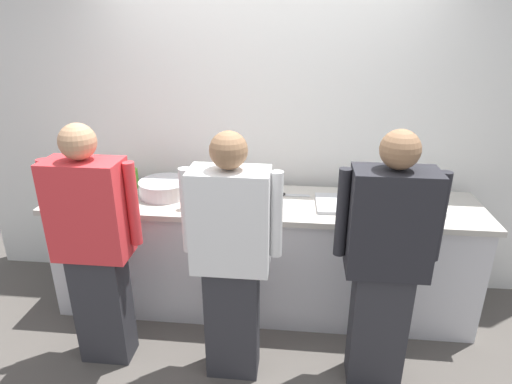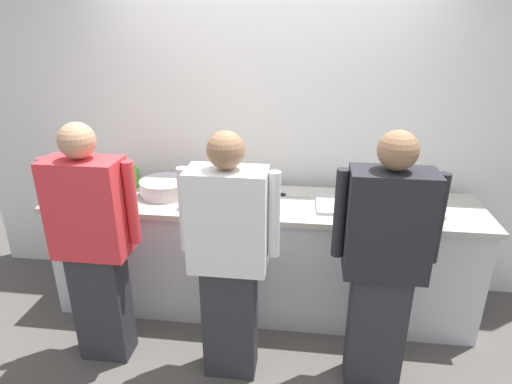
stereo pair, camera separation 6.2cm
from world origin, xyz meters
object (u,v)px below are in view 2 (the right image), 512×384
squeeze_bottle_secondary (136,176)px  ramekin_orange_sauce (245,198)px  chef_center (229,256)px  ramekin_red_sauce (441,216)px  sheet_tray (348,205)px  mixing_bowl_steel (165,187)px  ramekin_green_sauce (408,205)px  deli_cup (391,207)px  plate_stack_front (212,191)px  chef_near_left (93,243)px  chefs_knife (289,195)px  squeeze_bottle_primary (186,195)px  chef_far_right (384,262)px

squeeze_bottle_secondary → ramekin_orange_sauce: 0.91m
chef_center → ramekin_red_sauce: (1.34, 0.56, 0.08)m
sheet_tray → mixing_bowl_steel: bearing=177.8°
ramekin_red_sauce → ramekin_green_sauce: size_ratio=0.83×
deli_cup → ramekin_green_sauce: bearing=42.4°
plate_stack_front → mixing_bowl_steel: size_ratio=0.51×
chef_near_left → chefs_knife: (1.17, 0.79, 0.06)m
ramekin_red_sauce → deli_cup: bearing=173.6°
chef_near_left → deli_cup: size_ratio=16.61×
chefs_knife → squeeze_bottle_primary: bearing=-155.7°
sheet_tray → chef_near_left: bearing=-158.0°
chef_near_left → ramekin_green_sauce: chef_near_left is taller
squeeze_bottle_primary → ramekin_green_sauce: bearing=7.4°
chef_far_right → mixing_bowl_steel: 1.68m
chef_center → ramekin_orange_sauce: bearing=90.7°
chef_center → ramekin_red_sauce: bearing=22.8°
ramekin_green_sauce → deli_cup: (-0.13, -0.12, 0.03)m
plate_stack_front → chefs_knife: size_ratio=0.71×
chef_center → mixing_bowl_steel: 0.98m
chef_near_left → ramekin_red_sauce: size_ratio=18.55×
mixing_bowl_steel → ramekin_orange_sauce: size_ratio=3.65×
chef_center → chef_near_left: bearing=177.2°
chef_far_right → mixing_bowl_steel: size_ratio=4.28×
ramekin_green_sauce → sheet_tray: bearing=-176.1°
mixing_bowl_steel → squeeze_bottle_primary: 0.32m
squeeze_bottle_primary → ramekin_orange_sauce: (0.39, 0.18, -0.08)m
sheet_tray → ramekin_orange_sauce: (-0.75, 0.01, 0.01)m
ramekin_green_sauce → chefs_knife: 0.85m
plate_stack_front → sheet_tray: size_ratio=0.43×
plate_stack_front → ramekin_red_sauce: 1.61m
chef_near_left → ramekin_red_sauce: chef_near_left is taller
mixing_bowl_steel → ramekin_orange_sauce: 0.62m
deli_cup → squeeze_bottle_primary: bearing=-176.8°
sheet_tray → squeeze_bottle_secondary: bearing=173.7°
chef_center → deli_cup: size_ratio=16.48×
chef_far_right → ramekin_red_sauce: 0.70m
mixing_bowl_steel → squeeze_bottle_primary: size_ratio=1.82×
ramekin_green_sauce → squeeze_bottle_secondary: bearing=175.8°
chefs_knife → ramekin_green_sauce: bearing=-7.7°
chef_center → ramekin_green_sauce: bearing=32.0°
chef_near_left → sheet_tray: bearing=22.0°
chefs_knife → ramekin_red_sauce: bearing=-14.8°
chef_far_right → mixing_bowl_steel: (-1.52, 0.72, 0.10)m
ramekin_orange_sauce → squeeze_bottle_primary: bearing=-154.4°
deli_cup → chefs_knife: deli_cup is taller
chef_near_left → mixing_bowl_steel: 0.75m
chefs_knife → mixing_bowl_steel: bearing=-174.4°
plate_stack_front → deli_cup: size_ratio=2.00×
chef_near_left → deli_cup: 1.96m
chef_near_left → chef_far_right: 1.76m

